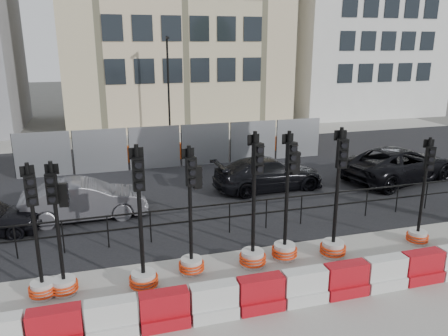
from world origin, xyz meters
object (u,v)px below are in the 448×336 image
object	(u,v)px
traffic_signal_a	(41,271)
car_c	(269,174)
traffic_signal_d	(192,244)
traffic_signal_h	(419,223)

from	to	relation	value
traffic_signal_a	car_c	bearing A→B (deg)	19.67
traffic_signal_d	traffic_signal_h	size ratio (longest dim) A/B	1.05
traffic_signal_d	car_c	bearing A→B (deg)	43.10
traffic_signal_a	car_c	size ratio (longest dim) A/B	0.71
traffic_signal_h	traffic_signal_a	bearing A→B (deg)	-164.67
traffic_signal_h	car_c	bearing A→B (deg)	127.72
traffic_signal_a	traffic_signal_h	bearing A→B (deg)	-16.71
car_c	traffic_signal_h	bearing A→B (deg)	-160.89
traffic_signal_d	traffic_signal_h	bearing A→B (deg)	-10.68
traffic_signal_a	traffic_signal_d	xyz separation A→B (m)	(3.53, 0.11, 0.13)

